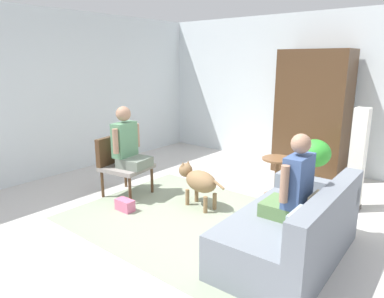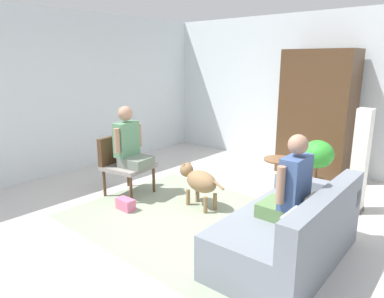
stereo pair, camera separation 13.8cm
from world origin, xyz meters
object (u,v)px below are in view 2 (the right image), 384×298
at_px(armchair, 123,160).
at_px(dog, 199,181).
at_px(couch, 290,233).
at_px(column_lamp, 360,162).
at_px(handbag, 126,204).
at_px(person_on_armchair, 129,142).
at_px(armoire_cabinet, 317,114).
at_px(round_end_table, 278,176).
at_px(potted_plant, 317,160).
at_px(person_on_couch, 290,186).

distance_m(armchair, dog, 1.27).
bearing_deg(couch, column_lamp, 86.17).
height_order(armchair, handbag, armchair).
xyz_separation_m(couch, armchair, (-2.78, 0.07, 0.23)).
height_order(person_on_armchair, armoire_cabinet, armoire_cabinet).
bearing_deg(round_end_table, column_lamp, 14.13).
distance_m(potted_plant, armoire_cabinet, 1.19).
bearing_deg(armoire_cabinet, person_on_couch, -71.62).
xyz_separation_m(dog, handbag, (-0.67, -0.75, -0.30)).
bearing_deg(armchair, column_lamp, 29.31).
bearing_deg(armoire_cabinet, potted_plant, -64.76).
relative_size(person_on_couch, dog, 1.02).
bearing_deg(couch, dog, 164.66).
height_order(dog, column_lamp, column_lamp).
height_order(armchair, dog, armchair).
height_order(couch, column_lamp, column_lamp).
distance_m(column_lamp, armoire_cabinet, 1.65).
distance_m(person_on_couch, round_end_table, 1.76).
distance_m(person_on_couch, potted_plant, 2.00).
bearing_deg(handbag, person_on_armchair, 132.78).
xyz_separation_m(dog, column_lamp, (1.68, 1.26, 0.31)).
height_order(couch, round_end_table, couch).
xyz_separation_m(couch, dog, (-1.57, 0.43, 0.08)).
bearing_deg(handbag, column_lamp, 40.55).
xyz_separation_m(dog, potted_plant, (1.04, 1.46, 0.18)).
height_order(person_on_armchair, column_lamp, column_lamp).
bearing_deg(column_lamp, handbag, -139.45).
distance_m(armchair, round_end_table, 2.33).
bearing_deg(armchair, person_on_armchair, 9.42).
bearing_deg(dog, person_on_armchair, -162.34).
bearing_deg(person_on_armchair, handbag, -47.22).
relative_size(couch, round_end_table, 2.97).
bearing_deg(couch, armchair, 178.61).
bearing_deg(handbag, round_end_table, 52.68).
relative_size(person_on_armchair, round_end_table, 1.47).
distance_m(couch, round_end_table, 1.69).
relative_size(round_end_table, dog, 0.71).
xyz_separation_m(couch, handbag, (-2.24, -0.32, -0.22)).
relative_size(armchair, potted_plant, 1.04).
xyz_separation_m(person_on_armchair, round_end_table, (1.72, 1.34, -0.48)).
bearing_deg(column_lamp, couch, -93.83).
xyz_separation_m(dog, armoire_cabinet, (0.58, 2.43, 0.70)).
bearing_deg(person_on_couch, column_lamp, 85.36).
bearing_deg(potted_plant, dog, -125.35).
distance_m(person_on_couch, handbag, 2.35).
bearing_deg(armchair, potted_plant, 39.08).
distance_m(armchair, armoire_cabinet, 3.37).
bearing_deg(person_on_couch, armoire_cabinet, 108.38).
bearing_deg(column_lamp, person_on_couch, -94.64).
bearing_deg(couch, armoire_cabinet, 108.98).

